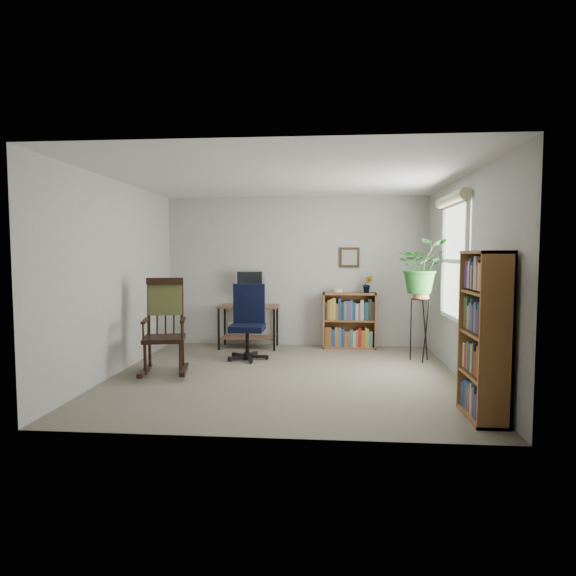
# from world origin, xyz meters

# --- Properties ---
(floor) EXTENTS (4.20, 4.00, 0.00)m
(floor) POSITION_xyz_m (0.00, 0.00, 0.00)
(floor) COLOR gray
(floor) RESTS_ON ground
(ceiling) EXTENTS (4.20, 4.00, 0.00)m
(ceiling) POSITION_xyz_m (0.00, 0.00, 2.40)
(ceiling) COLOR silver
(ceiling) RESTS_ON ground
(wall_back) EXTENTS (4.20, 0.00, 2.40)m
(wall_back) POSITION_xyz_m (0.00, 2.00, 1.20)
(wall_back) COLOR #B3B2AE
(wall_back) RESTS_ON ground
(wall_front) EXTENTS (4.20, 0.00, 2.40)m
(wall_front) POSITION_xyz_m (0.00, -2.00, 1.20)
(wall_front) COLOR #B3B2AE
(wall_front) RESTS_ON ground
(wall_left) EXTENTS (0.00, 4.00, 2.40)m
(wall_left) POSITION_xyz_m (-2.10, 0.00, 1.20)
(wall_left) COLOR #B3B2AE
(wall_left) RESTS_ON ground
(wall_right) EXTENTS (0.00, 4.00, 2.40)m
(wall_right) POSITION_xyz_m (2.10, 0.00, 1.20)
(wall_right) COLOR #B3B2AE
(wall_right) RESTS_ON ground
(window) EXTENTS (0.12, 1.20, 1.50)m
(window) POSITION_xyz_m (2.06, 0.30, 1.40)
(window) COLOR white
(window) RESTS_ON wall_right
(desk) EXTENTS (0.94, 0.52, 0.68)m
(desk) POSITION_xyz_m (-0.73, 1.70, 0.34)
(desk) COLOR brown
(desk) RESTS_ON floor
(monitor) EXTENTS (0.46, 0.16, 0.56)m
(monitor) POSITION_xyz_m (-0.73, 1.84, 0.96)
(monitor) COLOR silver
(monitor) RESTS_ON desk
(keyboard) EXTENTS (0.40, 0.15, 0.02)m
(keyboard) POSITION_xyz_m (-0.73, 1.58, 0.69)
(keyboard) COLOR black
(keyboard) RESTS_ON desk
(office_chair) EXTENTS (0.60, 0.60, 1.08)m
(office_chair) POSITION_xyz_m (-0.61, 0.86, 0.54)
(office_chair) COLOR black
(office_chair) RESTS_ON floor
(rocking_chair) EXTENTS (0.85, 1.16, 1.21)m
(rocking_chair) POSITION_xyz_m (-1.51, -0.01, 0.60)
(rocking_chair) COLOR black
(rocking_chair) RESTS_ON floor
(low_bookshelf) EXTENTS (0.83, 0.28, 0.88)m
(low_bookshelf) POSITION_xyz_m (0.86, 1.82, 0.44)
(low_bookshelf) COLOR #925B2F
(low_bookshelf) RESTS_ON floor
(tall_bookshelf) EXTENTS (0.29, 0.67, 1.52)m
(tall_bookshelf) POSITION_xyz_m (1.92, -1.36, 0.76)
(tall_bookshelf) COLOR #925B2F
(tall_bookshelf) RESTS_ON floor
(plant_stand) EXTENTS (0.37, 0.37, 1.02)m
(plant_stand) POSITION_xyz_m (1.80, 0.96, 0.51)
(plant_stand) COLOR black
(plant_stand) RESTS_ON floor
(spider_plant) EXTENTS (1.69, 1.88, 1.46)m
(spider_plant) POSITION_xyz_m (1.80, 0.96, 1.68)
(spider_plant) COLOR #256824
(spider_plant) RESTS_ON plant_stand
(potted_plant_small) EXTENTS (0.13, 0.24, 0.11)m
(potted_plant_small) POSITION_xyz_m (1.14, 1.83, 0.93)
(potted_plant_small) COLOR #256824
(potted_plant_small) RESTS_ON low_bookshelf
(framed_picture) EXTENTS (0.32, 0.04, 0.32)m
(framed_picture) POSITION_xyz_m (0.86, 1.97, 1.43)
(framed_picture) COLOR black
(framed_picture) RESTS_ON wall_back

